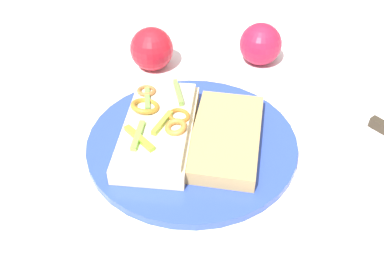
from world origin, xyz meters
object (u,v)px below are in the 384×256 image
object	(u,v)px
sandwich	(158,127)
apple_1	(152,49)
knife	(381,127)
plate	(192,143)
apple_2	(261,44)
bread_slice_side	(226,137)

from	to	relation	value
sandwich	apple_1	distance (m)	0.19
apple_1	knife	distance (m)	0.36
plate	sandwich	size ratio (longest dim) A/B	1.45
sandwich	knife	distance (m)	0.30
sandwich	apple_2	bearing A→B (deg)	-31.47
sandwich	apple_1	world-z (taller)	apple_1
apple_2	sandwich	bearing A→B (deg)	-39.65
bread_slice_side	knife	xyz separation A→B (m)	(-0.03, 0.22, -0.01)
knife	bread_slice_side	bearing A→B (deg)	59.80
sandwich	apple_1	size ratio (longest dim) A/B	2.72
apple_2	knife	size ratio (longest dim) A/B	0.65
apple_1	apple_2	world-z (taller)	apple_1
sandwich	bread_slice_side	world-z (taller)	sandwich
apple_2	plate	bearing A→B (deg)	-30.34
plate	knife	distance (m)	0.26
bread_slice_side	apple_1	bearing A→B (deg)	39.19
plate	sandwich	bearing A→B (deg)	-98.92
bread_slice_side	knife	size ratio (longest dim) A/B	1.53
apple_1	knife	size ratio (longest dim) A/B	0.66
knife	apple_1	bearing A→B (deg)	24.17
bread_slice_side	apple_2	xyz separation A→B (m)	(-0.21, 0.07, 0.01)
sandwich	knife	size ratio (longest dim) A/B	1.79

